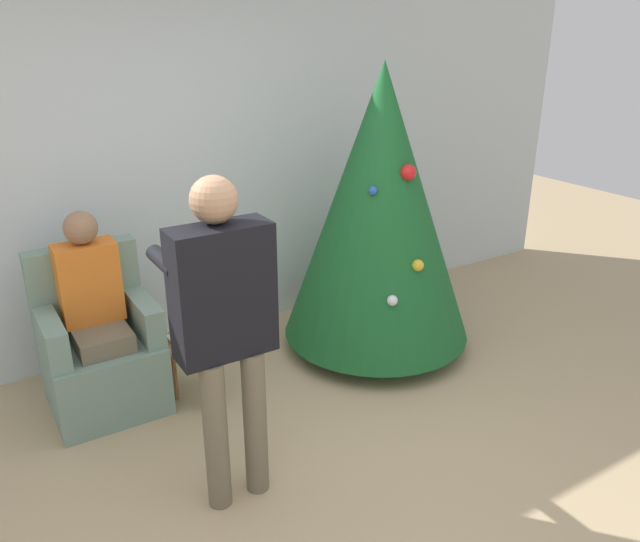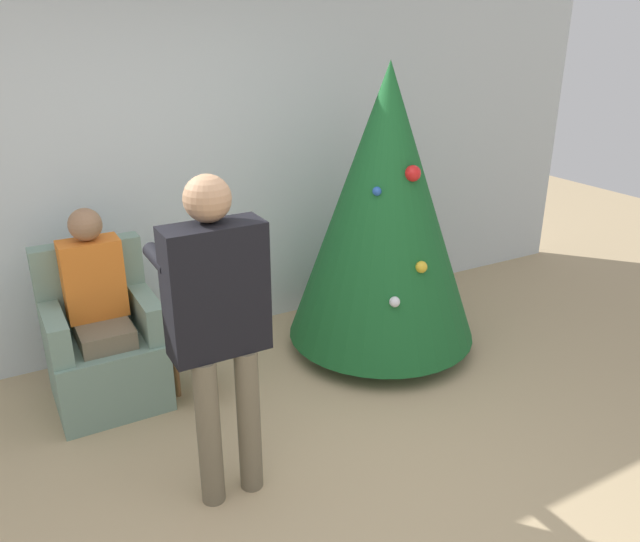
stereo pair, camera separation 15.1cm
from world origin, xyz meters
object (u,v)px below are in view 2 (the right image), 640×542
object	(u,v)px
christmas_tree	(385,207)
person_seated	(98,301)
person_standing	(218,313)
side_stool	(196,346)
armchair	(104,347)

from	to	relation	value
christmas_tree	person_seated	size ratio (longest dim) A/B	1.63
person_standing	side_stool	bearing A→B (deg)	80.63
person_seated	person_standing	xyz separation A→B (m)	(0.37, -1.16, 0.31)
armchair	person_seated	bearing A→B (deg)	-90.00
christmas_tree	side_stool	distance (m)	1.61
person_standing	side_stool	xyz separation A→B (m)	(0.15, 0.91, -0.65)
armchair	person_seated	xyz separation A→B (m)	(0.00, -0.03, 0.34)
christmas_tree	side_stool	bearing A→B (deg)	179.77
person_standing	side_stool	distance (m)	1.12
person_seated	armchair	bearing A→B (deg)	90.00
person_standing	christmas_tree	bearing A→B (deg)	29.59
person_seated	side_stool	world-z (taller)	person_seated
side_stool	person_standing	bearing A→B (deg)	-99.37
christmas_tree	person_seated	distance (m)	2.01
armchair	side_stool	distance (m)	0.59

